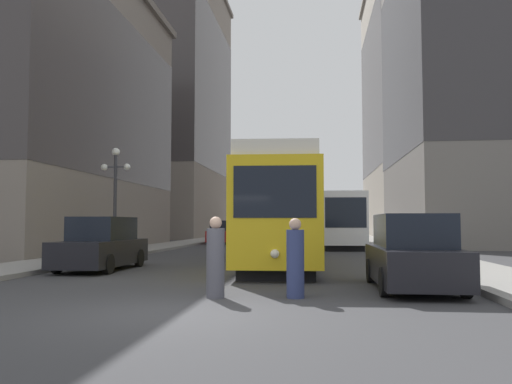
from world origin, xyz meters
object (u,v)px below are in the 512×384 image
parked_car_left_near (222,233)px  parked_car_left_mid (102,245)px  streetcar (281,211)px  lamp_post_left_near (115,184)px  pedestrian_crossing_near (216,260)px  transit_bus (338,218)px  pedestrian_crossing_far (295,261)px  parked_car_right_far (412,255)px

parked_car_left_near → parked_car_left_mid: 23.20m
streetcar → parked_car_left_near: size_ratio=2.80×
parked_car_left_near → parked_car_left_mid: bearing=-91.0°
lamp_post_left_near → pedestrian_crossing_near: bearing=-59.3°
streetcar → parked_car_left_near: streetcar is taller
transit_bus → parked_car_left_mid: bearing=-118.6°
parked_car_left_mid → pedestrian_crossing_far: (6.90, -5.93, -0.05)m
transit_bus → pedestrian_crossing_near: (-3.66, -23.76, -1.13)m
pedestrian_crossing_near → streetcar: bearing=-31.1°
parked_car_left_near → parked_car_right_far: size_ratio=1.09×
pedestrian_crossing_far → streetcar: bearing=-107.9°
streetcar → lamp_post_left_near: 8.42m
parked_car_left_near → lamp_post_left_near: 17.67m
parked_car_left_near → parked_car_left_mid: (0.00, -23.20, -0.00)m
parked_car_left_mid → parked_car_right_far: size_ratio=1.02×
parked_car_left_mid → pedestrian_crossing_far: size_ratio=2.66×
transit_bus → parked_car_left_mid: (-8.84, -17.67, -1.10)m
lamp_post_left_near → pedestrian_crossing_far: bearing=-53.2°
pedestrian_crossing_near → lamp_post_left_near: lamp_post_left_near is taller
parked_car_left_near → pedestrian_crossing_far: bearing=-77.6°
parked_car_right_far → pedestrian_crossing_near: bearing=22.7°
parked_car_left_near → pedestrian_crossing_near: 29.76m
transit_bus → pedestrian_crossing_near: 24.07m
pedestrian_crossing_far → lamp_post_left_near: (-8.80, 11.76, 2.65)m
parked_car_left_near → streetcar: bearing=-74.3°
parked_car_left_near → parked_car_left_mid: same height
pedestrian_crossing_far → transit_bus: bearing=-118.3°
parked_car_left_near → pedestrian_crossing_near: (5.19, -29.30, -0.03)m
parked_car_right_far → lamp_post_left_near: size_ratio=0.90×
transit_bus → parked_car_left_near: (-8.85, 5.54, -1.10)m
parked_car_left_mid → parked_car_right_far: same height
transit_bus → parked_car_left_near: bearing=145.9°
streetcar → parked_car_left_mid: streetcar is taller
parked_car_left_mid → streetcar: bearing=28.3°
parked_car_left_mid → pedestrian_crossing_near: size_ratio=2.61×
pedestrian_crossing_near → lamp_post_left_near: 14.13m
pedestrian_crossing_far → parked_car_left_near: bearing=-100.3°
parked_car_left_near → pedestrian_crossing_far: parked_car_left_near is taller
transit_bus → parked_car_left_mid: size_ratio=2.46×
streetcar → parked_car_right_far: bearing=-66.0°
parked_car_right_far → pedestrian_crossing_near: (-4.48, -1.88, -0.03)m
pedestrian_crossing_far → parked_car_left_mid: bearing=-64.3°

